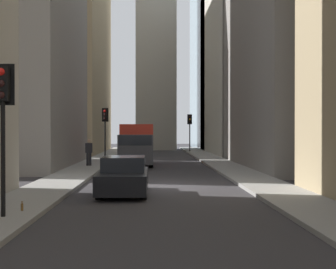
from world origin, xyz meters
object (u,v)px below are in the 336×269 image
Objects in this scene: delivery_truck at (137,144)px; traffic_light_far_junction at (190,124)px; pedestrian at (89,151)px; traffic_light_foreground at (3,104)px; discarded_bottle at (22,207)px; sedan_black at (124,177)px; traffic_light_midblock at (105,121)px.

delivery_truck is 1.58× the size of traffic_light_far_junction.
traffic_light_foreground is at bearing -179.32° from pedestrian.
traffic_light_foreground is 2.35× the size of pedestrian.
discarded_bottle is (0.91, -0.24, -2.86)m from traffic_light_foreground.
traffic_light_foreground reaches higher than pedestrian.
traffic_light_midblock is (20.66, 2.77, 2.49)m from sedan_black.
traffic_light_foreground is at bearing 168.59° from traffic_light_far_junction.
pedestrian is 17.53m from discarded_bottle.
traffic_light_midblock is 1.00× the size of traffic_light_far_junction.
discarded_bottle is at bearing 168.68° from traffic_light_far_junction.
traffic_light_far_junction is at bearing -15.09° from delivery_truck.
sedan_black is at bearing -30.22° from discarded_bottle.
sedan_black reaches higher than discarded_bottle.
traffic_light_far_junction is at bearing -11.41° from traffic_light_foreground.
traffic_light_far_junction reaches higher than delivery_truck.
traffic_light_foreground is at bearing 152.12° from sedan_black.
delivery_truck reaches higher than pedestrian.
pedestrian is (18.42, 0.22, -2.03)m from traffic_light_foreground.
sedan_black is at bearing -166.85° from pedestrian.
traffic_light_foreground is 18.53m from pedestrian.
traffic_light_foreground is at bearing 164.97° from discarded_bottle.
traffic_light_far_junction reaches higher than traffic_light_foreground.
delivery_truck reaches higher than discarded_bottle.
traffic_light_foreground reaches higher than sedan_black.
traffic_light_midblock is 7.89m from pedestrian.
sedan_black is 15.93× the size of discarded_bottle.
sedan_black is at bearing -27.88° from traffic_light_foreground.
delivery_truck is 3.76× the size of pedestrian.
traffic_light_far_junction is (39.78, -8.03, 0.04)m from traffic_light_foreground.
traffic_light_midblock is (5.50, 2.77, 1.69)m from delivery_truck.
delivery_truck is 1.57× the size of traffic_light_midblock.
traffic_light_midblock is at bearing 149.96° from traffic_light_far_junction.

